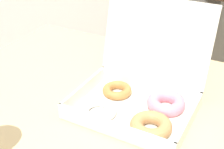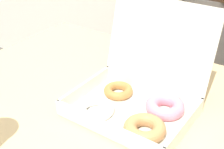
# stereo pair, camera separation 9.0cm
# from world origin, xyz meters

# --- Properties ---
(donut_box) EXTENTS (0.33, 0.32, 0.29)m
(donut_box) POSITION_xyz_m (0.11, 0.02, 0.82)
(donut_box) COLOR silver
(donut_box) RESTS_ON table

